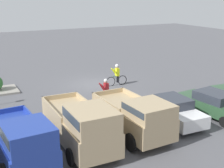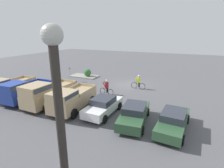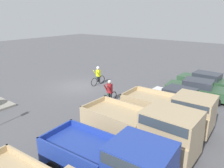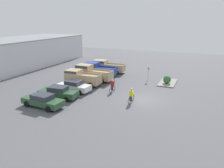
# 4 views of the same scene
# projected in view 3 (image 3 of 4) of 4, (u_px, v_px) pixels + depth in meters

# --- Properties ---
(ground_plane) EXTENTS (80.00, 80.00, 0.00)m
(ground_plane) POSITION_uv_depth(u_px,v_px,m) (79.00, 86.00, 19.57)
(ground_plane) COLOR #56565B
(sedan_0) EXTENTS (2.13, 4.78, 1.40)m
(sedan_0) POSITION_uv_depth(u_px,v_px,m) (206.00, 81.00, 18.77)
(sedan_0) COLOR #2D5133
(sedan_0) RESTS_ON ground_plane
(sedan_1) EXTENTS (2.28, 4.73, 1.45)m
(sedan_1) POSITION_uv_depth(u_px,v_px,m) (198.00, 89.00, 16.59)
(sedan_1) COLOR #2D5133
(sedan_1) RESTS_ON ground_plane
(sedan_2) EXTENTS (2.04, 4.36, 1.46)m
(sedan_2) POSITION_uv_depth(u_px,v_px,m) (179.00, 99.00, 14.67)
(sedan_2) COLOR white
(sedan_2) RESTS_ON ground_plane
(pickup_truck_0) EXTENTS (2.38, 5.00, 2.13)m
(pickup_truck_0) POSITION_uv_depth(u_px,v_px,m) (172.00, 109.00, 12.09)
(pickup_truck_0) COLOR tan
(pickup_truck_0) RESTS_ON ground_plane
(pickup_truck_1) EXTENTS (2.27, 5.62, 2.34)m
(pickup_truck_1) POSITION_uv_depth(u_px,v_px,m) (145.00, 128.00, 10.00)
(pickup_truck_1) COLOR tan
(pickup_truck_1) RESTS_ON ground_plane
(pickup_truck_2) EXTENTS (2.36, 5.15, 2.20)m
(pickup_truck_2) POSITION_uv_depth(u_px,v_px,m) (113.00, 162.00, 7.77)
(pickup_truck_2) COLOR #233D9E
(pickup_truck_2) RESTS_ON ground_plane
(cyclist_0) EXTENTS (1.70, 0.46, 1.71)m
(cyclist_0) POSITION_uv_depth(u_px,v_px,m) (109.00, 91.00, 15.82)
(cyclist_0) COLOR black
(cyclist_0) RESTS_ON ground_plane
(cyclist_1) EXTENTS (1.79, 0.46, 1.74)m
(cyclist_1) POSITION_uv_depth(u_px,v_px,m) (98.00, 75.00, 19.78)
(cyclist_1) COLOR black
(cyclist_1) RESTS_ON ground_plane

